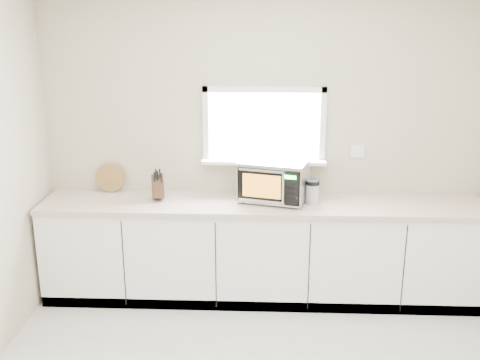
{
  "coord_description": "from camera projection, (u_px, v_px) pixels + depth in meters",
  "views": [
    {
      "loc": [
        -0.0,
        -2.99,
        2.53
      ],
      "look_at": [
        -0.2,
        1.55,
        1.16
      ],
      "focal_mm": 42.0,
      "sensor_mm": 36.0,
      "label": 1
    }
  ],
  "objects": [
    {
      "name": "microwave",
      "position": [
        274.0,
        179.0,
        4.95
      ],
      "size": [
        0.66,
        0.57,
        0.37
      ],
      "rotation": [
        0.0,
        0.0,
        -0.26
      ],
      "color": "black",
      "rests_on": "countertop"
    },
    {
      "name": "back_wall",
      "position": [
        264.0,
        145.0,
        5.11
      ],
      "size": [
        4.0,
        0.17,
        2.7
      ],
      "color": "#BFB698",
      "rests_on": "ground"
    },
    {
      "name": "coffee_grinder",
      "position": [
        312.0,
        192.0,
        4.88
      ],
      "size": [
        0.15,
        0.15,
        0.22
      ],
      "rotation": [
        0.0,
        0.0,
        -0.24
      ],
      "color": "#B7BABF",
      "rests_on": "countertop"
    },
    {
      "name": "knife_block",
      "position": [
        158.0,
        186.0,
        4.99
      ],
      "size": [
        0.15,
        0.22,
        0.29
      ],
      "rotation": [
        0.0,
        0.0,
        0.28
      ],
      "color": "#4A301A",
      "rests_on": "countertop"
    },
    {
      "name": "cutting_board",
      "position": [
        110.0,
        178.0,
        5.2
      ],
      "size": [
        0.27,
        0.06,
        0.27
      ],
      "primitive_type": "cylinder",
      "rotation": [
        1.4,
        0.0,
        0.0
      ],
      "color": "olive",
      "rests_on": "countertop"
    },
    {
      "name": "cabinets",
      "position": [
        262.0,
        252.0,
        5.09
      ],
      "size": [
        3.92,
        0.6,
        0.88
      ],
      "primitive_type": "cube",
      "color": "white",
      "rests_on": "ground"
    },
    {
      "name": "countertop",
      "position": [
        263.0,
        204.0,
        4.95
      ],
      "size": [
        3.92,
        0.64,
        0.04
      ],
      "primitive_type": "cube",
      "color": "beige",
      "rests_on": "cabinets"
    }
  ]
}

